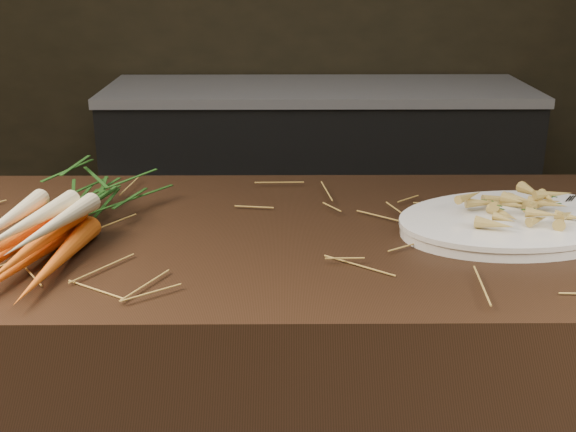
# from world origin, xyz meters

# --- Properties ---
(back_counter) EXTENTS (1.82, 0.62, 0.84)m
(back_counter) POSITION_xyz_m (0.30, 2.18, 0.42)
(back_counter) COLOR black
(back_counter) RESTS_ON ground
(straw_bedding) EXTENTS (1.40, 0.60, 0.02)m
(straw_bedding) POSITION_xyz_m (0.00, 0.30, 0.91)
(straw_bedding) COLOR olive
(straw_bedding) RESTS_ON main_counter
(root_veg_bunch) EXTENTS (0.26, 0.57, 0.10)m
(root_veg_bunch) POSITION_xyz_m (-0.23, 0.28, 0.95)
(root_veg_bunch) COLOR #E85317
(root_veg_bunch) RESTS_ON main_counter
(serving_platter) EXTENTS (0.48, 0.38, 0.02)m
(serving_platter) POSITION_xyz_m (0.56, 0.30, 0.91)
(serving_platter) COLOR white
(serving_platter) RESTS_ON main_counter
(roasted_veg_heap) EXTENTS (0.24, 0.20, 0.05)m
(roasted_veg_heap) POSITION_xyz_m (0.56, 0.30, 0.95)
(roasted_veg_heap) COLOR #B59440
(roasted_veg_heap) RESTS_ON serving_platter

